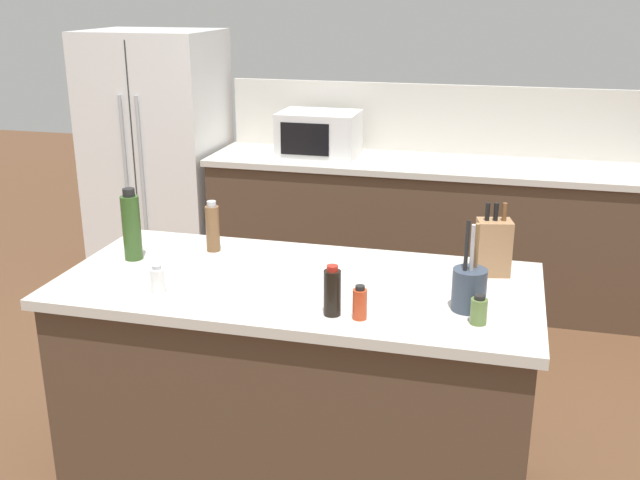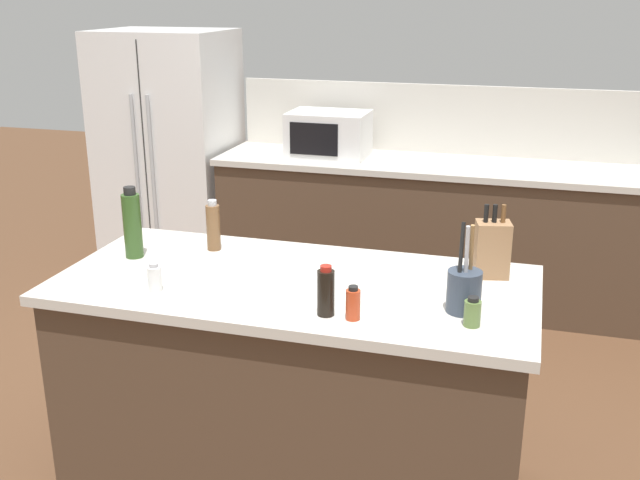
{
  "view_description": "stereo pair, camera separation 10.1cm",
  "coord_description": "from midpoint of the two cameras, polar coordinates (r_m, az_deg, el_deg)",
  "views": [
    {
      "loc": [
        0.75,
        -2.58,
        2.01
      ],
      "look_at": [
        0.0,
        0.35,
        0.99
      ],
      "focal_mm": 42.0,
      "sensor_mm": 36.0,
      "label": 1
    },
    {
      "loc": [
        0.84,
        -2.55,
        2.01
      ],
      "look_at": [
        0.0,
        0.35,
        0.99
      ],
      "focal_mm": 42.0,
      "sensor_mm": 36.0,
      "label": 2
    }
  ],
  "objects": [
    {
      "name": "refrigerator",
      "position": [
        5.53,
        -12.73,
        6.3
      ],
      "size": [
        0.89,
        0.75,
        1.74
      ],
      "color": "white",
      "rests_on": "ground_plane"
    },
    {
      "name": "wall_backsplash",
      "position": [
        5.17,
        8.73,
        9.1
      ],
      "size": [
        2.95,
        0.03,
        0.46
      ],
      "primitive_type": "cube",
      "color": "beige",
      "rests_on": "back_counter_run"
    },
    {
      "name": "spice_jar_paprika",
      "position": [
        2.54,
        1.91,
        -4.85
      ],
      "size": [
        0.05,
        0.05,
        0.12
      ],
      "color": "#B73D1E",
      "rests_on": "kitchen_island"
    },
    {
      "name": "kitchen_island",
      "position": [
        3.09,
        -2.58,
        -11.18
      ],
      "size": [
        1.84,
        0.87,
        0.94
      ],
      "color": "#4C3828",
      "rests_on": "ground_plane"
    },
    {
      "name": "soy_sauce_bottle",
      "position": [
        2.56,
        -0.19,
        -3.97
      ],
      "size": [
        0.06,
        0.06,
        0.18
      ],
      "color": "black",
      "rests_on": "kitchen_island"
    },
    {
      "name": "back_counter_run",
      "position": [
        5.03,
        7.97,
        0.67
      ],
      "size": [
        2.99,
        0.66,
        0.94
      ],
      "color": "#4C3828",
      "rests_on": "ground_plane"
    },
    {
      "name": "salt_shaker",
      "position": [
        2.83,
        -13.28,
        -3.0
      ],
      "size": [
        0.05,
        0.05,
        0.11
      ],
      "color": "silver",
      "rests_on": "kitchen_island"
    },
    {
      "name": "pepper_grinder",
      "position": [
        3.22,
        -9.08,
        0.94
      ],
      "size": [
        0.06,
        0.06,
        0.22
      ],
      "color": "brown",
      "rests_on": "kitchen_island"
    },
    {
      "name": "microwave",
      "position": [
        5.01,
        -0.66,
        8.07
      ],
      "size": [
        0.52,
        0.39,
        0.3
      ],
      "color": "white",
      "rests_on": "back_counter_run"
    },
    {
      "name": "spice_jar_oregano",
      "position": [
        2.55,
        10.89,
        -5.3
      ],
      "size": [
        0.06,
        0.06,
        0.1
      ],
      "color": "#567038",
      "rests_on": "kitchen_island"
    },
    {
      "name": "utensil_crock",
      "position": [
        2.64,
        10.23,
        -3.6
      ],
      "size": [
        0.12,
        0.12,
        0.32
      ],
      "color": "#333D4C",
      "rests_on": "kitchen_island"
    },
    {
      "name": "knife_block",
      "position": [
        2.98,
        12.12,
        -0.5
      ],
      "size": [
        0.15,
        0.13,
        0.29
      ],
      "rotation": [
        0.0,
        0.0,
        0.22
      ],
      "color": "#936B47",
      "rests_on": "kitchen_island"
    },
    {
      "name": "olive_oil_bottle",
      "position": [
        3.18,
        -15.06,
        1.02
      ],
      "size": [
        0.08,
        0.08,
        0.3
      ],
      "color": "#2D4C1E",
      "rests_on": "kitchen_island"
    }
  ]
}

